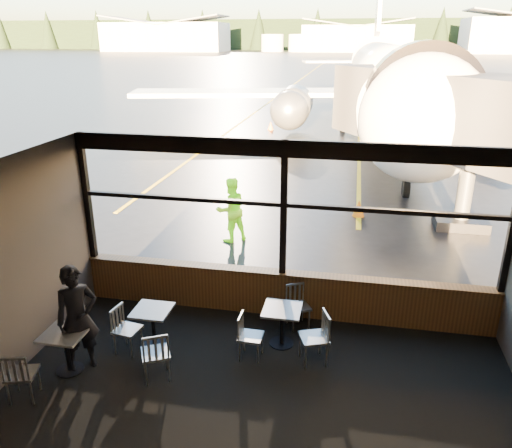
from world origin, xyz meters
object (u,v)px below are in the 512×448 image
(cafe_table_near, at_px, (282,327))
(passenger, at_px, (78,318))
(chair_near_w, at_px, (251,337))
(chair_left_s, at_px, (22,374))
(ground_crew, at_px, (231,210))
(cafe_table_mid, at_px, (153,327))
(chair_mid_w, at_px, (128,330))
(cone_wing, at_px, (271,126))
(chair_near_e, at_px, (314,338))
(chair_mid_s, at_px, (156,354))
(cafe_table_left, at_px, (67,352))
(cone_nose, at_px, (359,208))
(jet_bridge, at_px, (443,149))
(chair_near_n, at_px, (298,307))
(airliner, at_px, (392,32))

(cafe_table_near, distance_m, passenger, 3.46)
(cafe_table_near, height_order, chair_near_w, chair_near_w)
(chair_left_s, relative_size, ground_crew, 0.50)
(cafe_table_near, relative_size, cafe_table_mid, 1.02)
(cafe_table_near, distance_m, chair_mid_w, 2.70)
(chair_mid_w, height_order, ground_crew, ground_crew)
(chair_mid_w, bearing_deg, cone_wing, -167.52)
(chair_near_e, distance_m, chair_mid_s, 2.61)
(cafe_table_near, xyz_separation_m, chair_near_w, (-0.46, -0.50, 0.05))
(cafe_table_left, height_order, chair_mid_s, chair_mid_s)
(chair_near_w, distance_m, cone_nose, 7.94)
(chair_mid_w, relative_size, cone_wing, 1.75)
(cafe_table_near, xyz_separation_m, chair_mid_w, (-2.60, -0.73, 0.07))
(chair_near_w, distance_m, chair_mid_s, 1.61)
(jet_bridge, height_order, ground_crew, jet_bridge)
(cafe_table_mid, height_order, chair_near_w, chair_near_w)
(ground_crew, bearing_deg, chair_mid_w, 42.06)
(cone_wing, bearing_deg, cone_nose, -70.39)
(chair_near_n, bearing_deg, passenger, 0.73)
(airliner, xyz_separation_m, cafe_table_near, (-2.67, -21.47, -5.05))
(chair_near_w, xyz_separation_m, chair_mid_s, (-1.39, -0.82, 0.05))
(chair_near_n, xyz_separation_m, cone_wing, (-4.05, 21.10, -0.17))
(jet_bridge, xyz_separation_m, chair_mid_s, (-5.30, -7.86, -1.86))
(cafe_table_mid, relative_size, ground_crew, 0.41)
(cafe_table_mid, height_order, cone_wing, cafe_table_mid)
(airliner, bearing_deg, chair_near_e, -96.69)
(chair_near_n, bearing_deg, cone_wing, -107.79)
(cafe_table_near, relative_size, chair_mid_s, 0.80)
(chair_near_w, bearing_deg, airliner, 173.15)
(cafe_table_left, relative_size, chair_near_n, 0.88)
(airliner, bearing_deg, cafe_table_mid, -103.92)
(jet_bridge, relative_size, ground_crew, 6.08)
(chair_near_e, bearing_deg, airliner, -26.40)
(airliner, bearing_deg, cafe_table_near, -98.37)
(cone_nose, bearing_deg, jet_bridge, -18.33)
(cafe_table_left, relative_size, chair_near_e, 0.79)
(cafe_table_near, bearing_deg, chair_near_e, -34.64)
(chair_near_e, height_order, chair_near_w, chair_near_e)
(cone_wing, bearing_deg, cafe_table_mid, -85.90)
(cone_nose, bearing_deg, chair_mid_w, -116.27)
(chair_near_e, height_order, chair_left_s, chair_near_e)
(airliner, height_order, chair_left_s, airliner)
(airliner, xyz_separation_m, passenger, (-5.84, -22.73, -4.50))
(chair_near_w, xyz_separation_m, ground_crew, (-1.59, 5.10, 0.46))
(cafe_table_left, relative_size, chair_left_s, 0.85)
(chair_left_s, bearing_deg, ground_crew, 61.69)
(chair_mid_s, distance_m, cone_wing, 23.15)
(airliner, bearing_deg, ground_crew, -106.93)
(airliner, relative_size, chair_near_e, 38.06)
(airliner, bearing_deg, cafe_table_left, -105.97)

